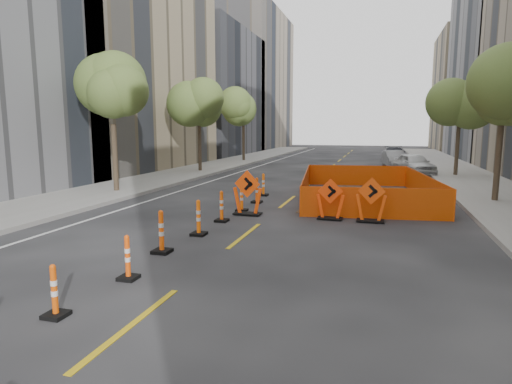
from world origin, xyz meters
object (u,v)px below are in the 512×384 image
(channelizer_6, at_px, (242,198))
(channelizer_4, at_px, (199,218))
(channelizer_2, at_px, (128,257))
(parked_car_far, at_px, (394,154))
(chevron_sign_right, at_px, (371,200))
(parked_car_near, at_px, (414,164))
(channelizer_8, at_px, (263,185))
(chevron_sign_center, at_px, (330,199))
(channelizer_1, at_px, (54,291))
(channelizer_3, at_px, (161,232))
(channelizer_5, at_px, (222,206))
(chevron_sign_left, at_px, (248,193))
(parked_car_mid, at_px, (394,159))
(channelizer_7, at_px, (257,190))

(channelizer_6, bearing_deg, channelizer_4, -91.24)
(channelizer_2, bearing_deg, parked_car_far, 79.65)
(channelizer_4, height_order, chevron_sign_right, chevron_sign_right)
(channelizer_2, bearing_deg, parked_car_near, 72.76)
(channelizer_8, distance_m, chevron_sign_center, 5.65)
(channelizer_1, height_order, channelizer_3, channelizer_3)
(chevron_sign_center, relative_size, chevron_sign_right, 0.94)
(channelizer_4, bearing_deg, channelizer_6, 88.76)
(channelizer_5, bearing_deg, channelizer_2, -89.10)
(channelizer_3, xyz_separation_m, chevron_sign_left, (0.67, 5.13, 0.27))
(channelizer_4, bearing_deg, chevron_sign_center, 43.34)
(parked_car_far, bearing_deg, channelizer_5, -104.12)
(parked_car_far, bearing_deg, channelizer_3, -102.93)
(parked_car_near, bearing_deg, parked_car_far, 75.32)
(channelizer_3, height_order, chevron_sign_right, chevron_sign_right)
(channelizer_2, xyz_separation_m, parked_car_mid, (6.02, 28.20, 0.18))
(channelizer_3, relative_size, channelizer_6, 1.06)
(channelizer_2, bearing_deg, channelizer_3, 97.64)
(channelizer_7, relative_size, chevron_sign_right, 0.71)
(channelizer_2, bearing_deg, channelizer_6, 90.03)
(channelizer_3, relative_size, channelizer_4, 1.04)
(channelizer_2, distance_m, channelizer_7, 9.55)
(channelizer_5, distance_m, parked_car_mid, 23.29)
(channelizer_6, distance_m, channelizer_8, 3.82)
(channelizer_1, bearing_deg, channelizer_8, 90.14)
(channelizer_4, distance_m, chevron_sign_left, 3.27)
(chevron_sign_left, bearing_deg, parked_car_near, 74.35)
(channelizer_4, height_order, parked_car_mid, parked_car_mid)
(channelizer_1, distance_m, channelizer_3, 3.82)
(channelizer_7, height_order, chevron_sign_right, chevron_sign_right)
(channelizer_4, distance_m, parked_car_mid, 25.14)
(chevron_sign_right, bearing_deg, channelizer_1, -108.86)
(channelizer_3, xyz_separation_m, channelizer_8, (0.06, 9.55, -0.03))
(channelizer_5, bearing_deg, channelizer_7, 88.06)
(chevron_sign_right, bearing_deg, channelizer_6, -177.23)
(channelizer_1, bearing_deg, channelizer_7, 89.00)
(channelizer_4, height_order, channelizer_6, channelizer_4)
(chevron_sign_right, xyz_separation_m, parked_car_mid, (1.30, 21.14, -0.09))
(channelizer_2, bearing_deg, chevron_sign_left, 86.62)
(channelizer_7, bearing_deg, channelizer_6, -91.28)
(chevron_sign_center, bearing_deg, channelizer_2, -129.78)
(channelizer_3, bearing_deg, parked_car_near, 70.69)
(parked_car_near, bearing_deg, channelizer_8, -142.47)
(channelizer_7, bearing_deg, chevron_sign_left, -81.47)
(channelizer_4, bearing_deg, channelizer_8, 90.80)
(channelizer_4, distance_m, chevron_sign_center, 4.76)
(channelizer_3, bearing_deg, channelizer_6, 87.48)
(channelizer_4, height_order, parked_car_near, parked_car_near)
(channelizer_3, relative_size, parked_car_mid, 0.27)
(channelizer_6, bearing_deg, parked_car_near, 65.09)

